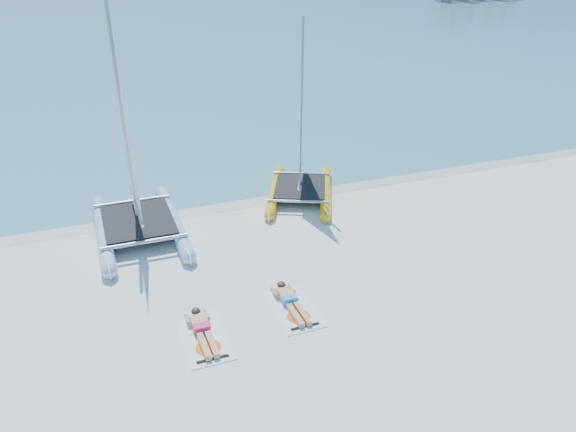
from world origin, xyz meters
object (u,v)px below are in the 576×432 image
catamaran_blue (131,166)px  towel_a (204,338)px  catamaran_yellow (301,140)px  sunbather_a (202,329)px  towel_b (293,309)px  sunbather_b (290,301)px

catamaran_blue → towel_a: catamaran_blue is taller
catamaran_yellow → sunbather_a: (-5.09, -6.63, -1.77)m
towel_b → towel_a: bearing=-171.7°
towel_b → catamaran_blue: bearing=118.1°
catamaran_blue → sunbather_a: 5.96m
sunbather_a → sunbather_b: size_ratio=1.00×
catamaran_yellow → towel_a: (-5.09, -6.83, -1.88)m
catamaran_blue → sunbather_b: size_ratio=4.13×
towel_a → catamaran_yellow: bearing=53.3°
catamaran_yellow → towel_b: (-2.84, -6.50, -1.88)m
towel_a → sunbather_a: bearing=90.0°
sunbather_a → sunbather_b: (2.25, 0.33, 0.00)m
towel_a → sunbather_a: 0.22m
catamaran_yellow → sunbather_b: 7.14m
towel_a → towel_b: bearing=8.3°
catamaran_yellow → towel_a: bearing=-101.9°
catamaran_blue → towel_b: (2.90, -5.43, -2.12)m
catamaran_blue → sunbather_b: 6.32m
catamaran_blue → catamaran_yellow: 5.84m
towel_a → sunbather_a: size_ratio=1.07×
towel_b → sunbather_b: size_ratio=1.07×
catamaran_yellow → sunbather_a: bearing=-102.7°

